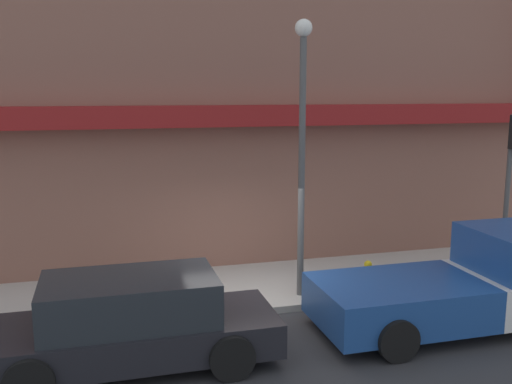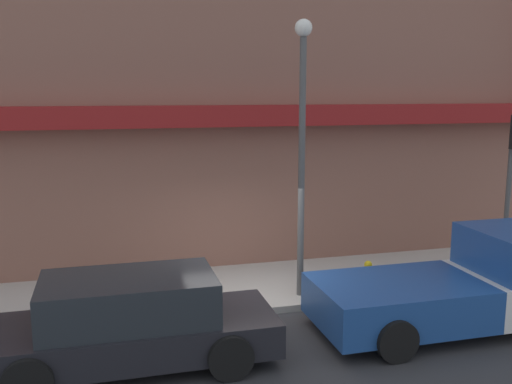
{
  "view_description": "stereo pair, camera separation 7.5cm",
  "coord_description": "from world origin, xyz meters",
  "px_view_note": "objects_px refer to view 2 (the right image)",
  "views": [
    {
      "loc": [
        -2.81,
        -10.6,
        4.51
      ],
      "look_at": [
        0.43,
        1.22,
        2.35
      ],
      "focal_mm": 40.0,
      "sensor_mm": 36.0,
      "label": 1
    },
    {
      "loc": [
        -2.74,
        -10.62,
        4.51
      ],
      "look_at": [
        0.43,
        1.22,
        2.35
      ],
      "focal_mm": 40.0,
      "sensor_mm": 36.0,
      "label": 2
    }
  ],
  "objects_px": {
    "pickup_truck": "(464,286)",
    "parked_car": "(130,323)",
    "fire_hydrant": "(368,275)",
    "street_lamp": "(302,129)"
  },
  "relations": [
    {
      "from": "fire_hydrant",
      "to": "street_lamp",
      "type": "height_order",
      "value": "street_lamp"
    },
    {
      "from": "street_lamp",
      "to": "pickup_truck",
      "type": "bearing_deg",
      "value": -38.6
    },
    {
      "from": "pickup_truck",
      "to": "parked_car",
      "type": "distance_m",
      "value": 6.32
    },
    {
      "from": "pickup_truck",
      "to": "street_lamp",
      "type": "relative_size",
      "value": 0.89
    },
    {
      "from": "pickup_truck",
      "to": "fire_hydrant",
      "type": "relative_size",
      "value": 8.08
    },
    {
      "from": "parked_car",
      "to": "fire_hydrant",
      "type": "xyz_separation_m",
      "value": [
        5.31,
        2.07,
        -0.29
      ]
    },
    {
      "from": "pickup_truck",
      "to": "street_lamp",
      "type": "distance_m",
      "value": 4.45
    },
    {
      "from": "street_lamp",
      "to": "parked_car",
      "type": "bearing_deg",
      "value": -150.64
    },
    {
      "from": "pickup_truck",
      "to": "parked_car",
      "type": "height_order",
      "value": "pickup_truck"
    },
    {
      "from": "fire_hydrant",
      "to": "street_lamp",
      "type": "distance_m",
      "value": 3.66
    }
  ]
}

